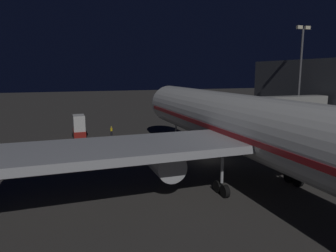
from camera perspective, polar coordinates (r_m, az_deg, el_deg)
ground_plane at (r=41.32m, az=7.52°, el=-6.28°), size 320.00×320.00×0.00m
airliner_at_gate at (r=30.87m, az=16.99°, el=-0.76°), size 50.73×60.47×19.64m
jet_bridge at (r=53.88m, az=16.18°, el=3.77°), size 24.72×3.40×7.60m
apron_floodlight_mast at (r=64.73m, az=23.29°, el=9.14°), size 2.90×0.50×20.02m
catering_truck at (r=56.22m, az=-16.17°, el=-0.12°), size 2.36×4.66×4.15m
ground_crew_by_belt_loader at (r=57.45m, az=-10.45°, el=-0.81°), size 0.40×0.40×1.70m
traffic_cone_nose_port at (r=57.82m, az=1.56°, el=-1.25°), size 0.36×0.36×0.55m
traffic_cone_nose_starboard at (r=56.43m, az=-2.61°, el=-1.53°), size 0.36×0.36×0.55m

